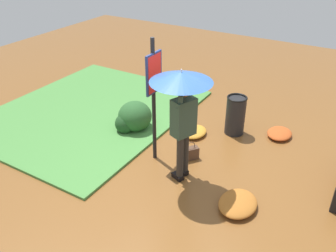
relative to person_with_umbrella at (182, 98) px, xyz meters
The scene contains 10 objects.
ground_plane 1.57m from the person_with_umbrella, 120.61° to the right, with size 18.00×18.00×0.00m, color brown.
grass_verge 3.58m from the person_with_umbrella, 110.00° to the right, with size 4.80×4.00×0.05m.
person_with_umbrella is the anchor object (origin of this frame).
info_sign_post 0.80m from the person_with_umbrella, 114.14° to the right, with size 0.44×0.07×2.30m.
handbag 1.56m from the person_with_umbrella, 167.57° to the right, with size 0.32×0.29×0.37m.
trash_bin 2.27m from the person_with_umbrella, behind, with size 0.42×0.42×0.83m.
shrub_cluster 2.31m from the person_with_umbrella, 119.60° to the right, with size 0.78×0.71×0.64m.
leaf_pile_near_person 2.94m from the person_with_umbrella, 155.10° to the left, with size 0.61×0.49×0.13m.
leaf_pile_by_bench 2.13m from the person_with_umbrella, 161.69° to the right, with size 0.60×0.48×0.13m.
leaf_pile_far_path 1.85m from the person_with_umbrella, 81.49° to the left, with size 0.73×0.58×0.16m.
Camera 1 is at (4.51, 2.58, 3.90)m, focal length 38.47 mm.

